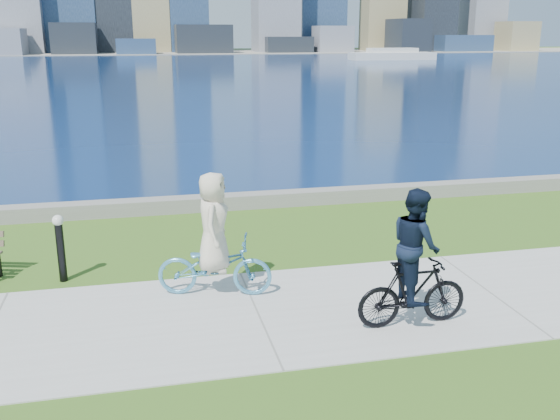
% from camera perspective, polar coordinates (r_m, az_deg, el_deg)
% --- Properties ---
extents(ground, '(320.00, 320.00, 0.00)m').
position_cam_1_polar(ground, '(9.93, -2.00, -9.57)').
color(ground, '#335817').
rests_on(ground, ground).
extents(concrete_path, '(80.00, 3.50, 0.02)m').
position_cam_1_polar(concrete_path, '(9.93, -2.00, -9.52)').
color(concrete_path, '#ADACA7').
rests_on(concrete_path, ground).
extents(seawall, '(90.00, 0.50, 0.35)m').
position_cam_1_polar(seawall, '(15.64, -6.29, 0.67)').
color(seawall, slate).
rests_on(seawall, ground).
extents(bay_water, '(320.00, 131.00, 0.01)m').
position_cam_1_polar(bay_water, '(80.94, -11.89, 12.63)').
color(bay_water, '#0C234E').
rests_on(bay_water, ground).
extents(far_shore, '(320.00, 30.00, 0.12)m').
position_cam_1_polar(far_shore, '(138.88, -12.47, 13.89)').
color(far_shore, gray).
rests_on(far_shore, ground).
extents(ferry_far, '(13.39, 3.83, 1.82)m').
position_cam_1_polar(ferry_far, '(102.48, 10.21, 13.78)').
color(ferry_far, silver).
rests_on(ferry_far, ground).
extents(bollard_lamp, '(0.20, 0.20, 1.23)m').
position_cam_1_polar(bollard_lamp, '(11.62, -19.46, -2.91)').
color(bollard_lamp, black).
rests_on(bollard_lamp, ground).
extents(cyclist_woman, '(1.12, 2.02, 2.10)m').
position_cam_1_polar(cyclist_woman, '(10.39, -6.04, -3.69)').
color(cyclist_woman, '#509DC4').
rests_on(cyclist_woman, ground).
extents(cyclist_man, '(0.64, 1.72, 2.12)m').
position_cam_1_polar(cyclist_man, '(9.43, 12.15, -5.33)').
color(cyclist_man, black).
rests_on(cyclist_man, ground).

